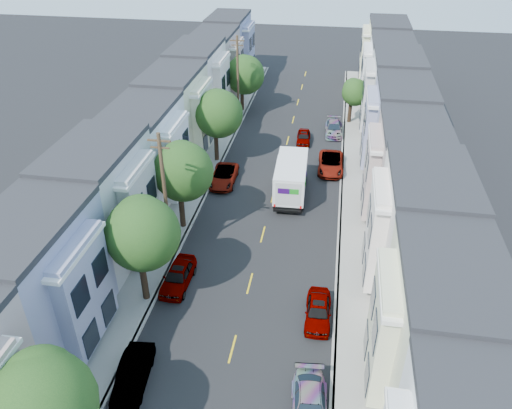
# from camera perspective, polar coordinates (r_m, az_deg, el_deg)

# --- Properties ---
(ground) EXTENTS (160.00, 160.00, 0.00)m
(ground) POSITION_cam_1_polar(r_m,az_deg,el_deg) (35.47, -0.72, -9.03)
(ground) COLOR black
(ground) RESTS_ON ground
(road_slab) EXTENTS (12.00, 70.00, 0.02)m
(road_slab) POSITION_cam_1_polar(r_m,az_deg,el_deg) (47.64, 2.44, 2.81)
(road_slab) COLOR black
(road_slab) RESTS_ON ground
(curb_left) EXTENTS (0.30, 70.00, 0.15)m
(curb_left) POSITION_cam_1_polar(r_m,az_deg,el_deg) (48.60, -4.66, 3.44)
(curb_left) COLOR gray
(curb_left) RESTS_ON ground
(curb_right) EXTENTS (0.30, 70.00, 0.15)m
(curb_right) POSITION_cam_1_polar(r_m,az_deg,el_deg) (47.38, 9.72, 2.25)
(curb_right) COLOR gray
(curb_right) RESTS_ON ground
(sidewalk_left) EXTENTS (2.60, 70.00, 0.15)m
(sidewalk_left) POSITION_cam_1_polar(r_m,az_deg,el_deg) (48.91, -6.14, 3.56)
(sidewalk_left) COLOR gray
(sidewalk_left) RESTS_ON ground
(sidewalk_right) EXTENTS (2.60, 70.00, 0.15)m
(sidewalk_right) POSITION_cam_1_polar(r_m,az_deg,el_deg) (47.44, 11.29, 2.11)
(sidewalk_right) COLOR gray
(sidewalk_right) RESTS_ON ground
(centerline) EXTENTS (0.12, 70.00, 0.01)m
(centerline) POSITION_cam_1_polar(r_m,az_deg,el_deg) (47.65, 2.44, 2.80)
(centerline) COLOR gold
(centerline) RESTS_ON ground
(townhouse_row_left) EXTENTS (5.00, 70.00, 8.50)m
(townhouse_row_left) POSITION_cam_1_polar(r_m,az_deg,el_deg) (50.02, -10.36, 3.79)
(townhouse_row_left) COLOR #BAA39D
(townhouse_row_left) RESTS_ON ground
(townhouse_row_right) EXTENTS (5.00, 70.00, 8.50)m
(townhouse_row_right) POSITION_cam_1_polar(r_m,az_deg,el_deg) (47.83, 15.81, 1.62)
(townhouse_row_right) COLOR #BAA39D
(townhouse_row_right) RESTS_ON ground
(tree_a) EXTENTS (4.70, 4.70, 7.45)m
(tree_a) POSITION_cam_1_polar(r_m,az_deg,el_deg) (24.30, -23.51, -20.44)
(tree_a) COLOR black
(tree_a) RESTS_ON ground
(tree_b) EXTENTS (4.70, 4.70, 7.79)m
(tree_b) POSITION_cam_1_polar(r_m,az_deg,el_deg) (31.65, -12.97, -3.33)
(tree_b) COLOR black
(tree_b) RESTS_ON ground
(tree_c) EXTENTS (4.66, 4.66, 7.51)m
(tree_c) POSITION_cam_1_polar(r_m,az_deg,el_deg) (38.66, -8.45, 3.71)
(tree_c) COLOR black
(tree_c) RESTS_ON ground
(tree_d) EXTENTS (4.70, 4.70, 7.47)m
(tree_d) POSITION_cam_1_polar(r_m,az_deg,el_deg) (49.15, -4.38, 10.28)
(tree_d) COLOR black
(tree_d) RESTS_ON ground
(tree_e) EXTENTS (4.70, 4.70, 6.95)m
(tree_e) POSITION_cam_1_polar(r_m,az_deg,el_deg) (62.08, -1.35, 14.58)
(tree_e) COLOR black
(tree_e) RESTS_ON ground
(tree_far_r) EXTENTS (3.10, 3.10, 5.30)m
(tree_far_r) POSITION_cam_1_polar(r_m,az_deg,el_deg) (59.83, 11.18, 12.42)
(tree_far_r) COLOR black
(tree_far_r) RESTS_ON ground
(utility_pole_near) EXTENTS (1.60, 0.26, 10.00)m
(utility_pole_near) POSITION_cam_1_polar(r_m,az_deg,el_deg) (35.40, -10.29, 0.64)
(utility_pole_near) COLOR #42301E
(utility_pole_near) RESTS_ON ground
(utility_pole_far) EXTENTS (1.60, 0.26, 10.00)m
(utility_pole_far) POSITION_cam_1_polar(r_m,az_deg,el_deg) (58.29, -2.08, 13.97)
(utility_pole_far) COLOR #42301E
(utility_pole_far) RESTS_ON ground
(fedex_truck) EXTENTS (2.67, 6.93, 3.32)m
(fedex_truck) POSITION_cam_1_polar(r_m,az_deg,el_deg) (44.47, 4.02, 3.18)
(fedex_truck) COLOR white
(fedex_truck) RESTS_ON ground
(lead_sedan) EXTENTS (1.62, 3.86, 1.23)m
(lead_sedan) POSITION_cam_1_polar(r_m,az_deg,el_deg) (55.08, 5.45, 7.65)
(lead_sedan) COLOR black
(lead_sedan) RESTS_ON ground
(parked_left_b) EXTENTS (1.94, 4.39, 1.42)m
(parked_left_b) POSITION_cam_1_polar(r_m,az_deg,el_deg) (29.92, -13.86, -18.38)
(parked_left_b) COLOR black
(parked_left_b) RESTS_ON ground
(parked_left_c) EXTENTS (1.82, 4.58, 1.48)m
(parked_left_c) POSITION_cam_1_polar(r_m,az_deg,el_deg) (35.36, -8.90, -8.09)
(parked_left_c) COLOR #929499
(parked_left_c) RESTS_ON ground
(parked_left_d) EXTENTS (2.41, 4.98, 1.37)m
(parked_left_d) POSITION_cam_1_polar(r_m,az_deg,el_deg) (46.94, -3.70, 3.23)
(parked_left_d) COLOR #4E1511
(parked_left_d) RESTS_ON ground
(parked_right_a) EXTENTS (2.35, 4.74, 1.37)m
(parked_right_a) POSITION_cam_1_polar(r_m,az_deg,el_deg) (28.04, 6.16, -22.11)
(parked_right_a) COLOR #4E5253
(parked_right_a) RESTS_ON ground
(parked_right_b) EXTENTS (1.70, 4.28, 1.38)m
(parked_right_b) POSITION_cam_1_polar(r_m,az_deg,el_deg) (32.74, 7.11, -11.99)
(parked_right_b) COLOR silver
(parked_right_b) RESTS_ON ground
(parked_right_c) EXTENTS (2.51, 5.26, 1.45)m
(parked_right_c) POSITION_cam_1_polar(r_m,az_deg,el_deg) (49.61, 8.53, 4.66)
(parked_right_c) COLOR black
(parked_right_c) RESTS_ON ground
(parked_right_d) EXTENTS (2.09, 4.54, 1.34)m
(parked_right_d) POSITION_cam_1_polar(r_m,az_deg,el_deg) (57.59, 8.87, 8.60)
(parked_right_d) COLOR black
(parked_right_d) RESTS_ON ground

